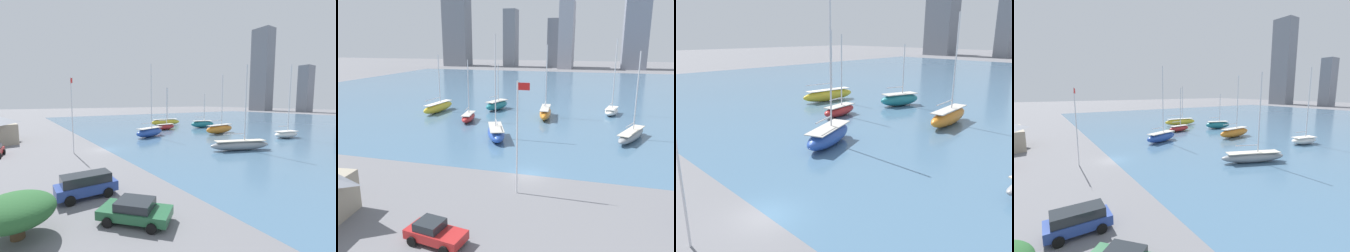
% 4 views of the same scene
% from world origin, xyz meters
% --- Properties ---
extents(ground_plane, '(500.00, 500.00, 0.00)m').
position_xyz_m(ground_plane, '(0.00, 0.00, 0.00)').
color(ground_plane, slate).
extents(harbor_water, '(180.00, 140.00, 0.00)m').
position_xyz_m(harbor_water, '(0.00, 70.00, 0.00)').
color(harbor_water, '#476B89').
rests_on(harbor_water, ground_plane).
extents(flag_pole, '(1.24, 0.14, 11.38)m').
position_xyz_m(flag_pole, '(-0.12, -4.87, 6.18)').
color(flag_pole, silver).
rests_on(flag_pole, ground_plane).
extents(yard_shrub, '(4.21, 4.21, 2.60)m').
position_xyz_m(yard_shrub, '(20.74, -12.21, 1.67)').
color(yard_shrub, '#4C3823').
rests_on(yard_shrub, ground_plane).
extents(distant_city_skyline, '(122.56, 24.46, 69.76)m').
position_xyz_m(distant_city_skyline, '(-33.98, 169.72, 22.37)').
color(distant_city_skyline, slate).
rests_on(distant_city_skyline, ground_plane).
extents(sailboat_orange, '(3.07, 9.92, 14.48)m').
position_xyz_m(sailboat_orange, '(-2.85, 29.88, 1.18)').
color(sailboat_orange, orange).
rests_on(sailboat_orange, harbor_water).
extents(sailboat_yellow, '(3.15, 10.74, 12.49)m').
position_xyz_m(sailboat_yellow, '(-26.40, 29.38, 1.12)').
color(sailboat_yellow, yellow).
rests_on(sailboat_yellow, harbor_water).
extents(sailboat_gray, '(5.78, 10.28, 13.63)m').
position_xyz_m(sailboat_gray, '(12.60, 17.97, 0.91)').
color(sailboat_gray, gray).
rests_on(sailboat_gray, harbor_water).
extents(sailboat_red, '(3.02, 6.84, 11.75)m').
position_xyz_m(sailboat_red, '(-16.68, 22.87, 0.91)').
color(sailboat_red, '#B72828').
rests_on(sailboat_red, harbor_water).
extents(sailboat_blue, '(5.50, 8.84, 16.11)m').
position_xyz_m(sailboat_blue, '(-7.94, 12.84, 1.12)').
color(sailboat_blue, '#284CA8').
rests_on(sailboat_blue, harbor_water).
extents(sailboat_teal, '(4.78, 7.76, 10.21)m').
position_xyz_m(sailboat_teal, '(-14.76, 35.20, 1.11)').
color(sailboat_teal, '#1E757F').
rests_on(sailboat_teal, harbor_water).
extents(sailboat_white, '(3.63, 6.63, 15.68)m').
position_xyz_m(sailboat_white, '(10.16, 36.65, 0.92)').
color(sailboat_white, white).
rests_on(sailboat_white, harbor_water).
extents(parked_sedan_green, '(4.86, 4.68, 1.47)m').
position_xyz_m(parked_sedan_green, '(22.88, -5.80, 0.76)').
color(parked_sedan_green, '#235B38').
rests_on(parked_sedan_green, ground_plane).
extents(parked_suv_blue, '(2.44, 4.76, 1.95)m').
position_xyz_m(parked_suv_blue, '(17.10, -7.41, 1.07)').
color(parked_suv_blue, '#284293').
rests_on(parked_suv_blue, ground_plane).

